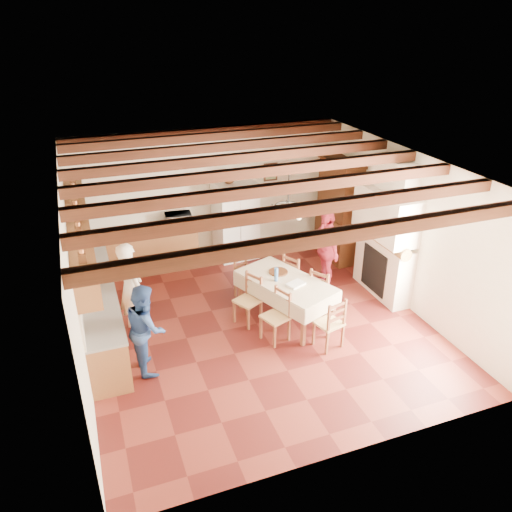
% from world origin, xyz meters
% --- Properties ---
extents(floor, '(6.00, 6.50, 0.02)m').
position_xyz_m(floor, '(0.00, 0.00, -0.01)').
color(floor, '#4C1513').
rests_on(floor, ground).
extents(ceiling, '(6.00, 6.50, 0.02)m').
position_xyz_m(ceiling, '(0.00, 0.00, 3.01)').
color(ceiling, silver).
rests_on(ceiling, ground).
extents(wall_back, '(6.00, 0.02, 3.00)m').
position_xyz_m(wall_back, '(0.00, 3.26, 1.50)').
color(wall_back, beige).
rests_on(wall_back, ground).
extents(wall_front, '(6.00, 0.02, 3.00)m').
position_xyz_m(wall_front, '(0.00, -3.26, 1.50)').
color(wall_front, beige).
rests_on(wall_front, ground).
extents(wall_left, '(0.02, 6.50, 3.00)m').
position_xyz_m(wall_left, '(-3.01, 0.00, 1.50)').
color(wall_left, beige).
rests_on(wall_left, ground).
extents(wall_right, '(0.02, 6.50, 3.00)m').
position_xyz_m(wall_right, '(3.01, 0.00, 1.50)').
color(wall_right, beige).
rests_on(wall_right, ground).
extents(ceiling_beams, '(6.00, 6.30, 0.16)m').
position_xyz_m(ceiling_beams, '(0.00, 0.00, 2.91)').
color(ceiling_beams, '#331A11').
rests_on(ceiling_beams, ground).
extents(lower_cabinets_left, '(0.60, 4.30, 0.86)m').
position_xyz_m(lower_cabinets_left, '(-2.70, 1.05, 0.43)').
color(lower_cabinets_left, brown).
rests_on(lower_cabinets_left, ground).
extents(lower_cabinets_back, '(2.30, 0.60, 0.86)m').
position_xyz_m(lower_cabinets_back, '(-1.55, 2.95, 0.43)').
color(lower_cabinets_back, brown).
rests_on(lower_cabinets_back, ground).
extents(countertop_left, '(0.62, 4.30, 0.04)m').
position_xyz_m(countertop_left, '(-2.70, 1.05, 0.88)').
color(countertop_left, slate).
rests_on(countertop_left, lower_cabinets_left).
extents(countertop_back, '(2.34, 0.62, 0.04)m').
position_xyz_m(countertop_back, '(-1.55, 2.95, 0.88)').
color(countertop_back, slate).
rests_on(countertop_back, lower_cabinets_back).
extents(backsplash_left, '(0.03, 4.30, 0.60)m').
position_xyz_m(backsplash_left, '(-2.98, 1.05, 1.20)').
color(backsplash_left, beige).
rests_on(backsplash_left, ground).
extents(backsplash_back, '(2.30, 0.03, 0.60)m').
position_xyz_m(backsplash_back, '(-1.55, 3.23, 1.20)').
color(backsplash_back, beige).
rests_on(backsplash_back, ground).
extents(upper_cabinets, '(0.35, 4.20, 0.70)m').
position_xyz_m(upper_cabinets, '(-2.83, 1.05, 1.85)').
color(upper_cabinets, brown).
rests_on(upper_cabinets, ground).
extents(fireplace, '(0.56, 1.60, 2.80)m').
position_xyz_m(fireplace, '(2.72, 0.20, 1.40)').
color(fireplace, beige).
rests_on(fireplace, ground).
extents(wall_picture, '(0.34, 0.03, 0.42)m').
position_xyz_m(wall_picture, '(1.55, 3.23, 1.85)').
color(wall_picture, '#311E14').
rests_on(wall_picture, ground).
extents(refrigerator, '(0.96, 0.82, 1.82)m').
position_xyz_m(refrigerator, '(0.55, 2.88, 0.91)').
color(refrigerator, white).
rests_on(refrigerator, floor).
extents(hutch, '(0.55, 1.29, 2.32)m').
position_xyz_m(hutch, '(2.75, 2.04, 1.16)').
color(hutch, '#3A1F0F').
rests_on(hutch, floor).
extents(dining_table, '(1.56, 2.07, 0.81)m').
position_xyz_m(dining_table, '(0.58, 0.01, 0.73)').
color(dining_table, beige).
rests_on(dining_table, floor).
extents(chandelier, '(0.47, 0.47, 0.03)m').
position_xyz_m(chandelier, '(0.58, 0.01, 2.25)').
color(chandelier, black).
rests_on(chandelier, ground).
extents(chair_left_near, '(0.52, 0.53, 0.96)m').
position_xyz_m(chair_left_near, '(0.13, -0.57, 0.48)').
color(chair_left_near, brown).
rests_on(chair_left_near, floor).
extents(chair_left_far, '(0.55, 0.56, 0.96)m').
position_xyz_m(chair_left_far, '(-0.14, 0.11, 0.48)').
color(chair_left_far, brown).
rests_on(chair_left_far, floor).
extents(chair_right_near, '(0.56, 0.57, 0.96)m').
position_xyz_m(chair_right_near, '(1.32, -0.06, 0.48)').
color(chair_right_near, brown).
rests_on(chair_right_near, floor).
extents(chair_right_far, '(0.55, 0.56, 0.96)m').
position_xyz_m(chair_right_far, '(1.09, 0.68, 0.48)').
color(chair_right_far, brown).
rests_on(chair_right_far, floor).
extents(chair_end_near, '(0.51, 0.49, 0.96)m').
position_xyz_m(chair_end_near, '(0.92, -1.06, 0.48)').
color(chair_end_near, brown).
rests_on(chair_end_near, floor).
extents(chair_end_far, '(0.57, 0.57, 0.96)m').
position_xyz_m(chair_end_far, '(0.19, 1.04, 0.48)').
color(chair_end_far, brown).
rests_on(chair_end_far, floor).
extents(person_man, '(0.64, 0.75, 1.73)m').
position_xyz_m(person_man, '(-2.14, 0.59, 0.87)').
color(person_man, white).
rests_on(person_man, floor).
extents(person_woman_blue, '(0.59, 0.75, 1.51)m').
position_xyz_m(person_woman_blue, '(-2.07, -0.56, 0.75)').
color(person_woman_blue, '#2A498B').
rests_on(person_woman_blue, floor).
extents(person_woman_red, '(0.48, 1.03, 1.71)m').
position_xyz_m(person_woman_red, '(1.84, 0.88, 0.86)').
color(person_woman_red, '#BF2F45').
rests_on(person_woman_red, floor).
extents(microwave, '(0.61, 0.45, 0.32)m').
position_xyz_m(microwave, '(-0.76, 2.95, 1.06)').
color(microwave, silver).
rests_on(microwave, countertop_back).
extents(fridge_vase, '(0.32, 0.32, 0.29)m').
position_xyz_m(fridge_vase, '(0.41, 2.88, 1.97)').
color(fridge_vase, '#3A1F0F').
rests_on(fridge_vase, refrigerator).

